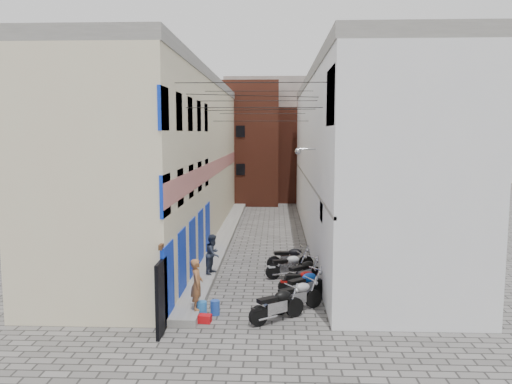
# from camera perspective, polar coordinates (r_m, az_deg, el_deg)

# --- Properties ---
(ground) EXTENTS (90.00, 90.00, 0.00)m
(ground) POSITION_cam_1_polar(r_m,az_deg,el_deg) (15.57, -0.89, -15.43)
(ground) COLOR #575552
(ground) RESTS_ON ground
(plinth) EXTENTS (0.90, 26.00, 0.25)m
(plinth) POSITION_cam_1_polar(r_m,az_deg,el_deg) (28.13, -3.60, -5.05)
(plinth) COLOR slate
(plinth) RESTS_ON ground
(building_left) EXTENTS (5.10, 27.00, 9.00)m
(building_left) POSITION_cam_1_polar(r_m,az_deg,el_deg) (27.98, -9.67, 3.84)
(building_left) COLOR beige
(building_left) RESTS_ON ground
(building_right) EXTENTS (5.94, 26.00, 9.00)m
(building_right) POSITION_cam_1_polar(r_m,az_deg,el_deg) (27.74, 11.00, 3.80)
(building_right) COLOR silver
(building_right) RESTS_ON ground
(building_far_brick_left) EXTENTS (6.00, 6.00, 10.00)m
(building_far_brick_left) POSITION_cam_1_polar(r_m,az_deg,el_deg) (42.49, -1.50, 5.58)
(building_far_brick_left) COLOR brown
(building_far_brick_left) RESTS_ON ground
(building_far_brick_right) EXTENTS (5.00, 6.00, 8.00)m
(building_far_brick_right) POSITION_cam_1_polar(r_m,az_deg,el_deg) (44.48, 5.13, 4.32)
(building_far_brick_right) COLOR brown
(building_far_brick_right) RESTS_ON ground
(building_far_concrete) EXTENTS (8.00, 5.00, 11.00)m
(building_far_concrete) POSITION_cam_1_polar(r_m,az_deg,el_deg) (48.40, 1.35, 6.32)
(building_far_concrete) COLOR slate
(building_far_concrete) RESTS_ON ground
(far_shopfront) EXTENTS (2.00, 0.30, 2.40)m
(far_shopfront) POSITION_cam_1_polar(r_m,az_deg,el_deg) (39.87, 1.12, 0.03)
(far_shopfront) COLOR black
(far_shopfront) RESTS_ON ground
(overhead_wires) EXTENTS (5.80, 13.02, 1.32)m
(overhead_wires) POSITION_cam_1_polar(r_m,az_deg,el_deg) (22.08, 0.20, 10.00)
(overhead_wires) COLOR black
(overhead_wires) RESTS_ON ground
(motorcycle_a) EXTENTS (2.02, 1.68, 1.17)m
(motorcycle_a) POSITION_cam_1_polar(r_m,az_deg,el_deg) (15.98, 2.42, -12.59)
(motorcycle_a) COLOR black
(motorcycle_a) RESTS_ON ground
(motorcycle_b) EXTENTS (2.01, 1.54, 1.14)m
(motorcycle_b) POSITION_cam_1_polar(r_m,az_deg,el_deg) (16.90, 4.71, -11.58)
(motorcycle_b) COLOR #9FA0A4
(motorcycle_b) RESTS_ON ground
(motorcycle_c) EXTENTS (1.98, 1.82, 1.19)m
(motorcycle_c) POSITION_cam_1_polar(r_m,az_deg,el_deg) (17.88, 5.57, -10.47)
(motorcycle_c) COLOR #0B3DA7
(motorcycle_c) RESTS_ON ground
(motorcycle_d) EXTENTS (1.83, 0.82, 1.02)m
(motorcycle_d) POSITION_cam_1_polar(r_m,az_deg,el_deg) (18.66, 5.25, -9.99)
(motorcycle_d) COLOR #9B0D0B
(motorcycle_d) RESTS_ON ground
(motorcycle_e) EXTENTS (1.91, 1.77, 1.15)m
(motorcycle_e) POSITION_cam_1_polar(r_m,az_deg,el_deg) (19.57, 5.47, -8.99)
(motorcycle_e) COLOR black
(motorcycle_e) RESTS_ON ground
(motorcycle_f) EXTENTS (2.02, 1.21, 1.11)m
(motorcycle_f) POSITION_cam_1_polar(r_m,az_deg,el_deg) (20.52, 3.72, -8.28)
(motorcycle_f) COLOR #A3A4A7
(motorcycle_f) RESTS_ON ground
(motorcycle_g) EXTENTS (2.08, 0.90, 1.17)m
(motorcycle_g) POSITION_cam_1_polar(r_m,az_deg,el_deg) (21.61, 3.92, -7.44)
(motorcycle_g) COLOR black
(motorcycle_g) RESTS_ON ground
(person_a) EXTENTS (0.46, 0.64, 1.65)m
(person_a) POSITION_cam_1_polar(r_m,az_deg,el_deg) (16.32, -6.79, -10.41)
(person_a) COLOR #986037
(person_a) RESTS_ON plinth
(person_b) EXTENTS (0.80, 0.91, 1.59)m
(person_b) POSITION_cam_1_polar(r_m,az_deg,el_deg) (20.28, -4.94, -7.05)
(person_b) COLOR #2B3241
(person_b) RESTS_ON plinth
(water_jug_near) EXTENTS (0.39, 0.39, 0.50)m
(water_jug_near) POSITION_cam_1_polar(r_m,az_deg,el_deg) (16.54, -6.21, -13.17)
(water_jug_near) COLOR blue
(water_jug_near) RESTS_ON ground
(water_jug_far) EXTENTS (0.40, 0.40, 0.48)m
(water_jug_far) POSITION_cam_1_polar(r_m,az_deg,el_deg) (16.68, -4.70, -13.03)
(water_jug_far) COLOR #234BB0
(water_jug_far) RESTS_ON ground
(red_crate) EXTENTS (0.43, 0.34, 0.24)m
(red_crate) POSITION_cam_1_polar(r_m,az_deg,el_deg) (16.12, -5.86, -14.20)
(red_crate) COLOR red
(red_crate) RESTS_ON ground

